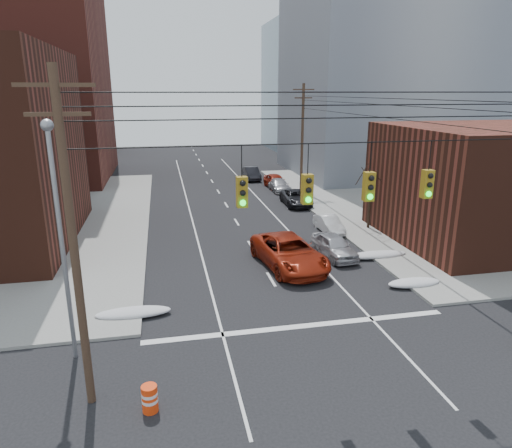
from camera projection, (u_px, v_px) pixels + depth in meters
name	position (u px, v px, depth m)	size (l,w,h in m)	color
ground	(359.00, 426.00, 14.49)	(160.00, 160.00, 0.00)	black
sidewalk_ne	(501.00, 198.00, 45.11)	(40.00, 40.00, 0.15)	gray
building_brick_far	(37.00, 117.00, 77.33)	(22.00, 18.00, 12.00)	#451F14
building_office	(384.00, 72.00, 56.64)	(22.00, 20.00, 25.00)	gray
building_glass	(326.00, 87.00, 81.89)	(20.00, 18.00, 22.00)	gray
building_storefront	(508.00, 184.00, 31.92)	(16.00, 12.00, 8.00)	#451F14
utility_pole_left	(73.00, 241.00, 14.04)	(2.20, 0.28, 11.00)	#473323
utility_pole_far	(302.00, 137.00, 46.49)	(2.20, 0.28, 11.00)	#473323
traffic_signals	(339.00, 186.00, 15.30)	(17.00, 0.42, 2.02)	black
street_light	(59.00, 224.00, 16.74)	(0.44, 0.44, 9.32)	gray
bare_tree	(370.00, 200.00, 34.51)	(2.09, 2.20, 4.93)	black
snow_nw	(133.00, 313.00, 21.46)	(3.50, 1.08, 0.42)	silver
snow_ne	(414.00, 283.00, 24.80)	(3.00, 1.08, 0.42)	silver
snow_east_far	(377.00, 255.00, 29.04)	(4.00, 1.08, 0.42)	silver
red_pickup	(289.00, 252.00, 27.39)	(3.05, 6.62, 1.84)	maroon
parked_car_a	(334.00, 246.00, 29.12)	(1.72, 4.28, 1.46)	#B4B3B9
parked_car_b	(329.00, 224.00, 34.32)	(1.31, 3.75, 1.23)	white
parked_car_c	(296.00, 198.00, 42.46)	(2.30, 4.98, 1.38)	black
parked_car_d	(279.00, 185.00, 48.39)	(1.79, 4.40, 1.28)	#9F9EA3
parked_car_e	(275.00, 181.00, 49.99)	(1.81, 4.50, 1.53)	maroon
parked_car_f	(252.00, 173.00, 54.75)	(1.57, 4.50, 1.48)	black
lot_car_a	(9.00, 244.00, 28.88)	(1.61, 4.61, 1.52)	white
lot_car_b	(35.00, 213.00, 36.47)	(2.32, 5.03, 1.40)	#A2A2A6
lot_car_d	(32.00, 202.00, 40.06)	(1.80, 4.46, 1.52)	#B4B4B9
construction_barrel	(150.00, 398.00, 15.04)	(0.66, 0.66, 0.95)	#F93A0D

